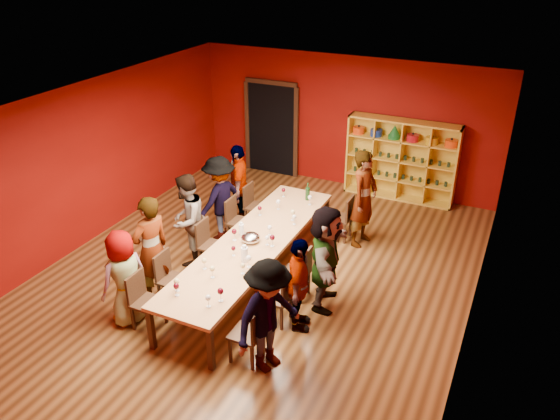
# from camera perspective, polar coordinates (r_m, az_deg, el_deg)

# --- Properties ---
(room_shell) EXTENTS (7.10, 9.10, 3.04)m
(room_shell) POSITION_cam_1_polar(r_m,az_deg,el_deg) (8.73, -2.94, 0.97)
(room_shell) COLOR #4D2D14
(room_shell) RESTS_ON ground
(tasting_table) EXTENTS (1.10, 4.50, 0.75)m
(tasting_table) POSITION_cam_1_polar(r_m,az_deg,el_deg) (9.11, -2.82, -3.57)
(tasting_table) COLOR #BC814E
(tasting_table) RESTS_ON ground
(doorway) EXTENTS (1.40, 0.17, 2.30)m
(doorway) POSITION_cam_1_polar(r_m,az_deg,el_deg) (13.30, -0.80, 8.53)
(doorway) COLOR black
(doorway) RESTS_ON ground
(shelving_unit) EXTENTS (2.40, 0.40, 1.80)m
(shelving_unit) POSITION_cam_1_polar(r_m,az_deg,el_deg) (12.25, 12.58, 5.54)
(shelving_unit) COLOR gold
(shelving_unit) RESTS_ON ground
(chair_person_left_0) EXTENTS (0.42, 0.42, 0.89)m
(chair_person_left_0) POSITION_cam_1_polar(r_m,az_deg,el_deg) (8.43, -14.13, -8.89)
(chair_person_left_0) COLOR black
(chair_person_left_0) RESTS_ON ground
(person_left_0) EXTENTS (0.60, 0.83, 1.53)m
(person_left_0) POSITION_cam_1_polar(r_m,az_deg,el_deg) (8.45, -15.94, -6.82)
(person_left_0) COLOR pink
(person_left_0) RESTS_ON ground
(chair_person_left_1) EXTENTS (0.42, 0.42, 0.89)m
(chair_person_left_1) POSITION_cam_1_polar(r_m,az_deg,el_deg) (8.84, -11.52, -6.72)
(chair_person_left_1) COLOR black
(chair_person_left_1) RESTS_ON ground
(person_left_1) EXTENTS (0.65, 0.77, 1.81)m
(person_left_1) POSITION_cam_1_polar(r_m,az_deg,el_deg) (8.79, -13.30, -4.02)
(person_left_1) COLOR #16203D
(person_left_1) RESTS_ON ground
(chair_person_left_2) EXTENTS (0.42, 0.42, 0.89)m
(chair_person_left_2) POSITION_cam_1_polar(r_m,az_deg,el_deg) (9.65, -7.50, -3.32)
(chair_person_left_2) COLOR black
(chair_person_left_2) RESTS_ON ground
(person_left_2) EXTENTS (0.56, 0.87, 1.68)m
(person_left_2) POSITION_cam_1_polar(r_m,az_deg,el_deg) (9.69, -9.68, -1.02)
(person_left_2) COLOR #6088C5
(person_left_2) RESTS_ON ground
(chair_person_left_3) EXTENTS (0.42, 0.42, 0.89)m
(chair_person_left_3) POSITION_cam_1_polar(r_m,az_deg,el_deg) (10.38, -4.61, -0.85)
(chair_person_left_3) COLOR black
(chair_person_left_3) RESTS_ON ground
(person_left_3) EXTENTS (0.68, 1.15, 1.67)m
(person_left_3) POSITION_cam_1_polar(r_m,az_deg,el_deg) (10.39, -6.31, 1.19)
(person_left_3) COLOR #525257
(person_left_3) RESTS_ON ground
(chair_person_left_4) EXTENTS (0.42, 0.42, 0.89)m
(chair_person_left_4) POSITION_cam_1_polar(r_m,az_deg,el_deg) (10.93, -2.79, 0.71)
(chair_person_left_4) COLOR black
(chair_person_left_4) RESTS_ON ground
(person_left_4) EXTENTS (0.82, 1.08, 1.68)m
(person_left_4) POSITION_cam_1_polar(r_m,az_deg,el_deg) (10.93, -4.32, 2.65)
(person_left_4) COLOR #141837
(person_left_4) RESTS_ON ground
(chair_person_right_0) EXTENTS (0.42, 0.42, 0.89)m
(chair_person_right_0) POSITION_cam_1_polar(r_m,az_deg,el_deg) (7.58, -2.98, -12.58)
(chair_person_right_0) COLOR black
(chair_person_right_0) RESTS_ON ground
(person_right_0) EXTENTS (0.78, 1.17, 1.68)m
(person_right_0) POSITION_cam_1_polar(r_m,az_deg,el_deg) (7.28, -1.24, -11.05)
(person_right_0) COLOR #CC888E
(person_right_0) RESTS_ON ground
(chair_person_right_1) EXTENTS (0.42, 0.42, 0.89)m
(chair_person_right_1) POSITION_cam_1_polar(r_m,az_deg,el_deg) (8.24, 0.09, -8.87)
(chair_person_right_1) COLOR black
(chair_person_right_1) RESTS_ON ground
(person_right_1) EXTENTS (0.66, 0.96, 1.51)m
(person_right_1) POSITION_cam_1_polar(r_m,az_deg,el_deg) (8.00, 1.96, -7.87)
(person_right_1) COLOR tan
(person_right_1) RESTS_ON ground
(chair_person_right_2) EXTENTS (0.42, 0.42, 0.89)m
(chair_person_right_2) POSITION_cam_1_polar(r_m,az_deg,el_deg) (8.78, 2.09, -6.40)
(chair_person_right_2) COLOR black
(chair_person_right_2) RESTS_ON ground
(person_right_2) EXTENTS (0.80, 1.67, 1.73)m
(person_right_2) POSITION_cam_1_polar(r_m,az_deg,el_deg) (8.45, 4.80, -4.97)
(person_right_2) COLOR #527DA9
(person_right_2) RESTS_ON ground
(chair_person_right_4) EXTENTS (0.42, 0.42, 0.89)m
(chair_person_right_4) POSITION_cam_1_polar(r_m,az_deg,el_deg) (10.50, 6.69, -0.60)
(chair_person_right_4) COLOR black
(chair_person_right_4) RESTS_ON ground
(person_right_4) EXTENTS (0.61, 0.76, 1.87)m
(person_right_4) POSITION_cam_1_polar(r_m,az_deg,el_deg) (10.22, 8.74, 1.20)
(person_right_4) COLOR silver
(person_right_4) RESTS_ON ground
(wine_glass_0) EXTENTS (0.07, 0.07, 0.18)m
(wine_glass_0) POSITION_cam_1_polar(r_m,az_deg,el_deg) (8.65, -4.89, -4.05)
(wine_glass_0) COLOR white
(wine_glass_0) RESTS_ON tasting_table
(wine_glass_1) EXTENTS (0.07, 0.07, 0.19)m
(wine_glass_1) POSITION_cam_1_polar(r_m,az_deg,el_deg) (8.20, -3.92, -5.87)
(wine_glass_1) COLOR white
(wine_glass_1) RESTS_ON tasting_table
(wine_glass_2) EXTENTS (0.08, 0.08, 0.21)m
(wine_glass_2) POSITION_cam_1_polar(r_m,az_deg,el_deg) (7.94, -10.74, -7.40)
(wine_glass_2) COLOR white
(wine_glass_2) RESTS_ON tasting_table
(wine_glass_3) EXTENTS (0.09, 0.09, 0.22)m
(wine_glass_3) POSITION_cam_1_polar(r_m,az_deg,el_deg) (9.06, -4.81, -2.31)
(wine_glass_3) COLOR white
(wine_glass_3) RESTS_ON tasting_table
(wine_glass_4) EXTENTS (0.09, 0.09, 0.22)m
(wine_glass_4) POSITION_cam_1_polar(r_m,az_deg,el_deg) (7.64, -6.24, -8.49)
(wine_glass_4) COLOR white
(wine_glass_4) RESTS_ON tasting_table
(wine_glass_5) EXTENTS (0.08, 0.08, 0.21)m
(wine_glass_5) POSITION_cam_1_polar(r_m,az_deg,el_deg) (7.85, -10.79, -7.87)
(wine_glass_5) COLOR white
(wine_glass_5) RESTS_ON tasting_table
(wine_glass_6) EXTENTS (0.08, 0.08, 0.20)m
(wine_glass_6) POSITION_cam_1_polar(r_m,az_deg,el_deg) (10.05, -0.18, 0.81)
(wine_glass_6) COLOR white
(wine_glass_6) RESTS_ON tasting_table
(wine_glass_7) EXTENTS (0.08, 0.08, 0.20)m
(wine_glass_7) POSITION_cam_1_polar(r_m,az_deg,el_deg) (10.24, 3.15, 1.27)
(wine_glass_7) COLOR white
(wine_glass_7) RESTS_ON tasting_table
(wine_glass_8) EXTENTS (0.08, 0.08, 0.21)m
(wine_glass_8) POSITION_cam_1_polar(r_m,az_deg,el_deg) (9.66, 1.33, -0.28)
(wine_glass_8) COLOR white
(wine_glass_8) RESTS_ON tasting_table
(wine_glass_9) EXTENTS (0.08, 0.08, 0.19)m
(wine_glass_9) POSITION_cam_1_polar(r_m,az_deg,el_deg) (9.85, -2.11, 0.18)
(wine_glass_9) COLOR white
(wine_glass_9) RESTS_ON tasting_table
(wine_glass_10) EXTENTS (0.08, 0.08, 0.19)m
(wine_glass_10) POSITION_cam_1_polar(r_m,az_deg,el_deg) (9.19, -1.10, -1.90)
(wine_glass_10) COLOR white
(wine_glass_10) RESTS_ON tasting_table
(wine_glass_11) EXTENTS (0.08, 0.08, 0.20)m
(wine_glass_11) POSITION_cam_1_polar(r_m,az_deg,el_deg) (7.56, -7.52, -9.13)
(wine_glass_11) COLOR white
(wine_glass_11) RESTS_ON tasting_table
(wine_glass_12) EXTENTS (0.09, 0.09, 0.22)m
(wine_glass_12) POSITION_cam_1_polar(r_m,az_deg,el_deg) (8.86, -0.81, -2.94)
(wine_glass_12) COLOR white
(wine_glass_12) RESTS_ON tasting_table
(wine_glass_13) EXTENTS (0.08, 0.08, 0.21)m
(wine_glass_13) POSITION_cam_1_polar(r_m,az_deg,el_deg) (8.34, -3.30, -5.11)
(wine_glass_13) COLOR white
(wine_glass_13) RESTS_ON tasting_table
(wine_glass_14) EXTENTS (0.08, 0.08, 0.19)m
(wine_glass_14) POSITION_cam_1_polar(r_m,az_deg,el_deg) (8.36, -7.93, -5.31)
(wine_glass_14) COLOR white
(wine_glass_14) RESTS_ON tasting_table
(wine_glass_15) EXTENTS (0.08, 0.08, 0.20)m
(wine_glass_15) POSITION_cam_1_polar(r_m,az_deg,el_deg) (8.15, -7.10, -6.16)
(wine_glass_15) COLOR white
(wine_glass_15) RESTS_ON tasting_table
(wine_glass_16) EXTENTS (0.07, 0.07, 0.18)m
(wine_glass_16) POSITION_cam_1_polar(r_m,az_deg,el_deg) (10.55, 0.37, 2.06)
(wine_glass_16) COLOR white
(wine_glass_16) RESTS_ON tasting_table
(wine_glass_17) EXTENTS (0.07, 0.07, 0.18)m
(wine_glass_17) POSITION_cam_1_polar(r_m,az_deg,el_deg) (8.91, -1.36, -2.97)
(wine_glass_17) COLOR white
(wine_glass_17) RESTS_ON tasting_table
(wine_glass_18) EXTENTS (0.08, 0.08, 0.19)m
(wine_glass_18) POSITION_cam_1_polar(r_m,az_deg,el_deg) (9.53, 1.50, -0.79)
(wine_glass_18) COLOR white
(wine_glass_18) RESTS_ON tasting_table
(wine_glass_19) EXTENTS (0.08, 0.08, 0.19)m
(wine_glass_19) POSITION_cam_1_polar(r_m,az_deg,el_deg) (9.84, -2.13, 0.16)
(wine_glass_19) COLOR white
(wine_glass_19) RESTS_ON tasting_table
(spittoon_bowl) EXTENTS (0.32, 0.32, 0.18)m
(spittoon_bowl) POSITION_cam_1_polar(r_m,az_deg,el_deg) (9.04, -3.09, -2.93)
(spittoon_bowl) COLOR #B0B2B7
(spittoon_bowl) RESTS_ON tasting_table
(carafe_a) EXTENTS (0.11, 0.11, 0.23)m
(carafe_a) POSITION_cam_1_polar(r_m,az_deg,el_deg) (9.25, -4.05, -2.00)
(carafe_a) COLOR white
(carafe_a) RESTS_ON tasting_table
(carafe_b) EXTENTS (0.12, 0.12, 0.29)m
(carafe_b) POSITION_cam_1_polar(r_m,az_deg,el_deg) (8.50, -3.73, -4.62)
(carafe_b) COLOR white
(carafe_b) RESTS_ON tasting_table
(wine_bottle) EXTENTS (0.09, 0.09, 0.35)m
(wine_bottle) POSITION_cam_1_polar(r_m,az_deg,el_deg) (10.44, 2.90, 1.75)
(wine_bottle) COLOR #133516
(wine_bottle) RESTS_ON tasting_table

